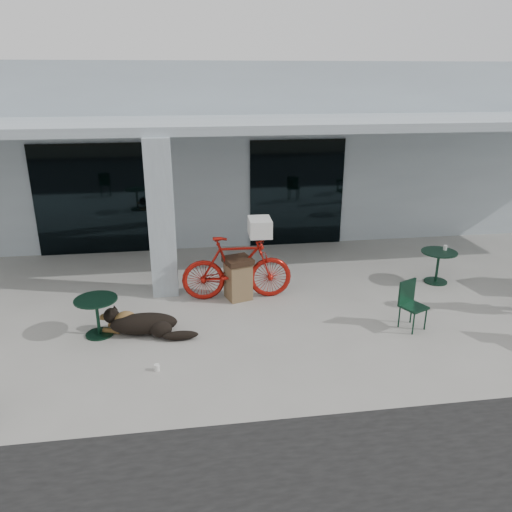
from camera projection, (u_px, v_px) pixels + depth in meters
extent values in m
plane|color=#A3A199|center=(255.00, 343.00, 8.29)|extent=(80.00, 80.00, 0.00)
cube|color=silver|center=(216.00, 141.00, 15.42)|extent=(22.00, 7.00, 4.50)
cube|color=black|center=(94.00, 200.00, 12.03)|extent=(2.80, 0.06, 2.70)
cube|color=black|center=(297.00, 193.00, 12.70)|extent=(2.40, 0.06, 2.70)
cube|color=silver|center=(161.00, 219.00, 9.69)|extent=(0.50, 0.50, 3.12)
cube|color=silver|center=(230.00, 124.00, 10.54)|extent=(22.00, 2.80, 0.18)
imported|color=#A5150D|center=(237.00, 268.00, 9.73)|extent=(2.17, 0.67, 1.29)
cube|color=white|center=(260.00, 227.00, 9.50)|extent=(0.44, 0.58, 0.34)
cylinder|color=white|center=(157.00, 367.00, 7.50)|extent=(0.09, 0.09, 0.10)
cylinder|color=white|center=(445.00, 248.00, 10.56)|extent=(0.08, 0.08, 0.10)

